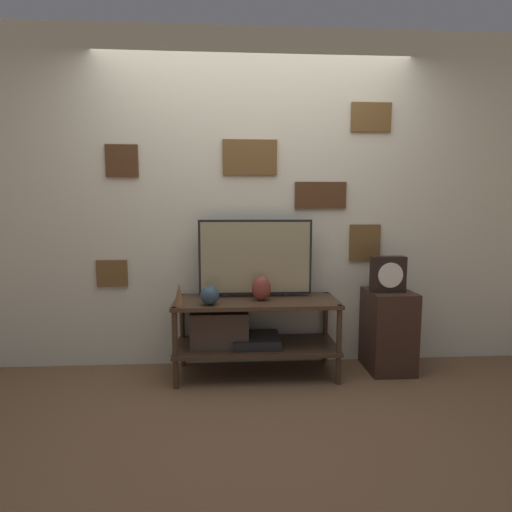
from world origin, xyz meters
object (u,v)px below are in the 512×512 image
object	(u,v)px
vase_urn_stoneware	(261,289)
mantel_clock	(388,274)
vase_round_glass	(210,295)
television	(255,257)
vase_slim_bronze	(179,295)

from	to	relation	value
vase_urn_stoneware	mantel_clock	world-z (taller)	mantel_clock
vase_urn_stoneware	vase_round_glass	distance (m)	0.40
television	vase_urn_stoneware	distance (m)	0.27
vase_slim_bronze	vase_round_glass	distance (m)	0.22
television	mantel_clock	bearing A→B (deg)	-5.39
mantel_clock	vase_round_glass	bearing A→B (deg)	-173.76
vase_urn_stoneware	vase_round_glass	xyz separation A→B (m)	(-0.38, -0.11, -0.02)
vase_urn_stoneware	mantel_clock	size ratio (longest dim) A/B	0.67
vase_round_glass	mantel_clock	xyz separation A→B (m)	(1.38, 0.15, 0.12)
television	vase_slim_bronze	xyz separation A→B (m)	(-0.56, -0.28, -0.23)
vase_slim_bronze	vase_urn_stoneware	world-z (taller)	vase_urn_stoneware
vase_urn_stoneware	vase_round_glass	world-z (taller)	vase_urn_stoneware
vase_slim_bronze	television	bearing A→B (deg)	26.62
vase_round_glass	vase_urn_stoneware	bearing A→B (deg)	15.32
vase_slim_bronze	mantel_clock	bearing A→B (deg)	6.57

